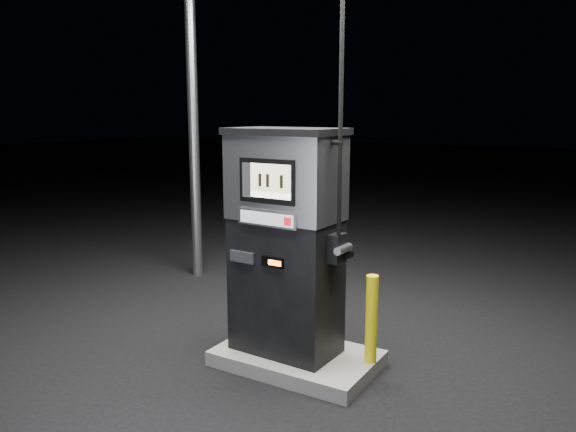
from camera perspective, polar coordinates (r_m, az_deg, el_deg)
The scene contains 5 objects.
ground at distance 5.98m, azimuth 0.91°, elevation -14.89°, with size 80.00×80.00×0.00m, color black.
pump_island at distance 5.95m, azimuth 0.91°, elevation -14.23°, with size 1.60×1.00×0.15m, color #63625E.
fuel_dispenser at distance 5.58m, azimuth -0.19°, elevation -2.44°, with size 1.25×0.71×4.70m.
bollard_left at distance 6.14m, azimuth -4.27°, elevation -8.73°, with size 0.11×0.11×0.79m, color yellow.
bollard_right at distance 5.58m, azimuth 8.47°, elevation -10.33°, with size 0.12×0.12×0.88m, color yellow.
Camera 1 is at (2.71, -4.67, 2.57)m, focal length 35.00 mm.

